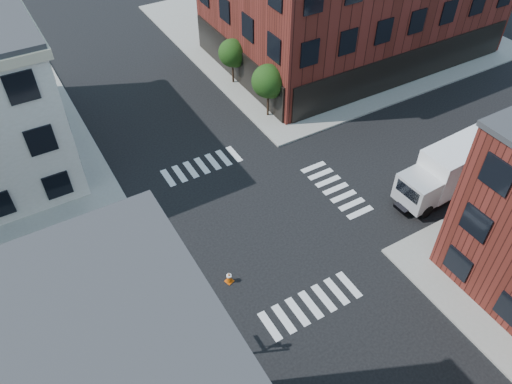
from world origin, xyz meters
The scene contains 7 objects.
ground centered at (0.00, 0.00, 0.00)m, with size 120.00×120.00×0.00m, color black.
sidewalk_ne centered at (21.00, 21.00, 0.07)m, with size 30.00×30.00×0.15m, color gray.
tree_near centered at (7.56, 9.98, 3.16)m, with size 2.69×2.69×4.49m.
tree_far centered at (7.56, 15.98, 2.87)m, with size 2.43×2.43×4.07m.
signal_pole centered at (-6.72, -6.68, 2.86)m, with size 1.29×1.24×4.60m.
box_truck centered at (13.51, -3.92, 1.91)m, with size 8.20×2.79×3.66m.
traffic_cone centered at (-3.19, -3.25, 0.39)m, with size 0.54×0.54×0.80m.
Camera 1 is at (-10.75, -19.27, 23.81)m, focal length 35.00 mm.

